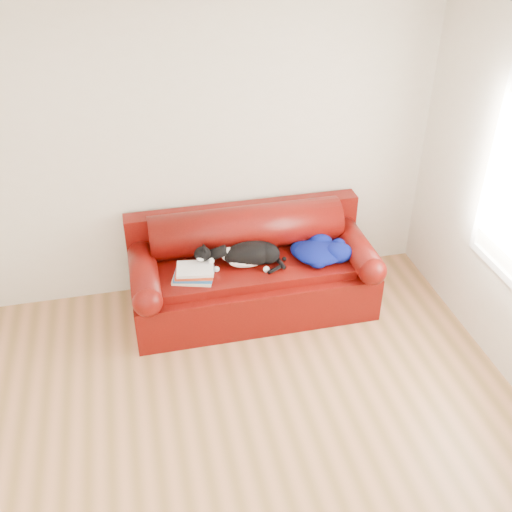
# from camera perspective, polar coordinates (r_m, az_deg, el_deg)

# --- Properties ---
(ground) EXTENTS (4.50, 4.50, 0.00)m
(ground) POSITION_cam_1_polar(r_m,az_deg,el_deg) (4.36, -2.74, -17.69)
(ground) COLOR olive
(ground) RESTS_ON ground
(room_shell) EXTENTS (4.52, 4.02, 2.61)m
(room_shell) POSITION_cam_1_polar(r_m,az_deg,el_deg) (3.27, -1.43, 1.56)
(room_shell) COLOR beige
(room_shell) RESTS_ON ground
(sofa_base) EXTENTS (2.10, 0.90, 0.50)m
(sofa_base) POSITION_cam_1_polar(r_m,az_deg,el_deg) (5.33, -0.35, -2.79)
(sofa_base) COLOR #370205
(sofa_base) RESTS_ON ground
(sofa_back) EXTENTS (2.10, 1.01, 0.88)m
(sofa_back) POSITION_cam_1_polar(r_m,az_deg,el_deg) (5.36, -0.93, 1.34)
(sofa_back) COLOR #370205
(sofa_back) RESTS_ON ground
(book_stack) EXTENTS (0.39, 0.34, 0.10)m
(book_stack) POSITION_cam_1_polar(r_m,az_deg,el_deg) (4.97, -5.90, -1.61)
(book_stack) COLOR beige
(book_stack) RESTS_ON sofa_base
(cat) EXTENTS (0.66, 0.39, 0.25)m
(cat) POSITION_cam_1_polar(r_m,az_deg,el_deg) (5.09, -0.57, 0.14)
(cat) COLOR black
(cat) RESTS_ON sofa_base
(blanket) EXTENTS (0.52, 0.43, 0.16)m
(blanket) POSITION_cam_1_polar(r_m,az_deg,el_deg) (5.22, 6.17, 0.51)
(blanket) COLOR #02144D
(blanket) RESTS_ON sofa_base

